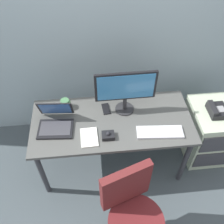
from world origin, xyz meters
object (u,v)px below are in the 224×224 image
object	(u,v)px
paper_notepad	(89,137)
cell_phone	(106,109)
file_cabinet	(207,132)
keyboard	(160,132)
desk_phone	(217,110)
laptop	(56,121)
coffee_mug	(66,104)
office_chair	(132,218)
trackball_mouse	(108,135)
monitor_main	(126,89)

from	to	relation	value
paper_notepad	cell_phone	distance (m)	0.37
file_cabinet	keyboard	distance (m)	0.77
desk_phone	laptop	distance (m)	1.54
coffee_mug	desk_phone	bearing A→B (deg)	-7.16
coffee_mug	paper_notepad	bearing A→B (deg)	-62.15
office_chair	laptop	distance (m)	1.05
keyboard	coffee_mug	size ratio (longest dim) A/B	4.44
coffee_mug	office_chair	bearing A→B (deg)	-63.40
trackball_mouse	cell_phone	world-z (taller)	trackball_mouse
desk_phone	office_chair	world-z (taller)	office_chair
paper_notepad	office_chair	bearing A→B (deg)	-64.20
laptop	coffee_mug	world-z (taller)	laptop
desk_phone	office_chair	bearing A→B (deg)	-138.54
file_cabinet	coffee_mug	world-z (taller)	coffee_mug
keyboard	laptop	bearing A→B (deg)	168.73
laptop	trackball_mouse	distance (m)	0.49
trackball_mouse	desk_phone	bearing A→B (deg)	11.55
office_chair	coffee_mug	size ratio (longest dim) A/B	9.93
laptop	coffee_mug	bearing A→B (deg)	69.37
file_cabinet	desk_phone	bearing A→B (deg)	-116.78
keyboard	paper_notepad	bearing A→B (deg)	179.06
monitor_main	laptop	world-z (taller)	monitor_main
laptop	coffee_mug	size ratio (longest dim) A/B	3.51
keyboard	cell_phone	size ratio (longest dim) A/B	2.95
desk_phone	coffee_mug	bearing A→B (deg)	172.84
file_cabinet	laptop	world-z (taller)	laptop
monitor_main	laptop	xyz separation A→B (m)	(-0.65, -0.13, -0.22)
paper_notepad	monitor_main	bearing A→B (deg)	40.92
keyboard	cell_phone	world-z (taller)	keyboard
trackball_mouse	monitor_main	bearing A→B (deg)	59.17
office_chair	monitor_main	bearing A→B (deg)	86.70
file_cabinet	coffee_mug	bearing A→B (deg)	173.52
paper_notepad	cell_phone	world-z (taller)	paper_notepad
coffee_mug	paper_notepad	size ratio (longest dim) A/B	0.45
monitor_main	paper_notepad	distance (m)	0.54
monitor_main	file_cabinet	bearing A→B (deg)	-4.95
monitor_main	trackball_mouse	size ratio (longest dim) A/B	5.03
office_chair	trackball_mouse	xyz separation A→B (m)	(-0.13, 0.61, 0.30)
monitor_main	coffee_mug	size ratio (longest dim) A/B	5.86
laptop	cell_phone	bearing A→B (deg)	18.23
coffee_mug	cell_phone	world-z (taller)	coffee_mug
laptop	trackball_mouse	world-z (taller)	laptop
desk_phone	paper_notepad	bearing A→B (deg)	-170.31
keyboard	trackball_mouse	size ratio (longest dim) A/B	3.81
laptop	cell_phone	distance (m)	0.50
trackball_mouse	paper_notepad	distance (m)	0.17
desk_phone	coffee_mug	size ratio (longest dim) A/B	2.12
paper_notepad	keyboard	bearing A→B (deg)	-0.94
file_cabinet	trackball_mouse	xyz separation A→B (m)	(-1.09, -0.24, 0.40)
cell_phone	paper_notepad	bearing A→B (deg)	-123.61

